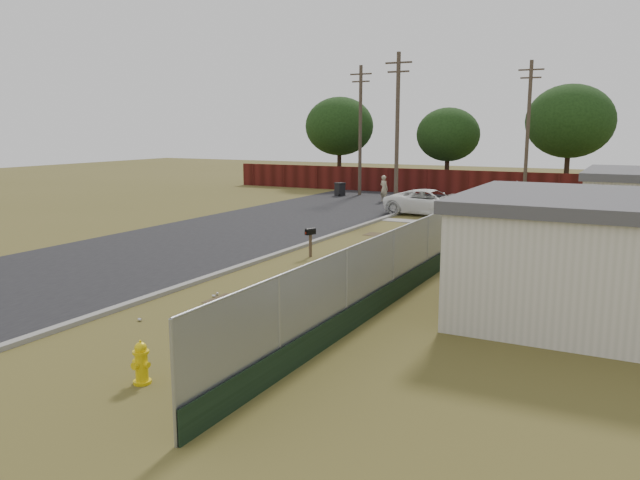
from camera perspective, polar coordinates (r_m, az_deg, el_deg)
The scene contains 12 objects.
ground at distance 21.26m, azimuth 1.73°, elevation -2.63°, with size 120.00×120.00×0.00m, color brown.
street at distance 31.38m, azimuth -2.98°, elevation 1.56°, with size 15.10×60.00×0.12m.
chainlink_fence at distance 20.93m, azimuth 10.69°, elevation -0.78°, with size 0.10×27.06×2.02m.
privacy_fence at distance 46.33m, azimuth 8.57°, elevation 5.35°, with size 30.00×0.12×1.80m, color #4B1310.
utility_poles at distance 41.33m, azimuth 9.82°, elevation 10.01°, with size 12.60×8.24×9.00m.
horizon_trees at distance 43.01m, azimuth 16.83°, elevation 9.65°, with size 33.32×31.94×7.78m.
fire_hydrant at distance 12.29m, azimuth -16.03°, elevation -10.79°, with size 0.38×0.38×0.84m.
mailbox at distance 23.01m, azimuth -0.89°, elevation 0.54°, with size 0.29×0.47×1.09m.
pickup_truck at distance 34.75m, azimuth 10.13°, elevation 3.40°, with size 2.34×5.08×1.41m, color white.
pedestrian at distance 40.69m, azimuth 5.87°, elevation 4.70°, with size 0.63×0.41×1.72m, color tan.
trash_bin at distance 44.04m, azimuth 1.83°, elevation 4.67°, with size 0.81×0.86×0.94m.
scattered_litter at distance 18.78m, azimuth -3.66°, elevation -4.25°, with size 3.16×11.81×0.07m.
Camera 1 is at (9.01, -18.67, 4.71)m, focal length 35.00 mm.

